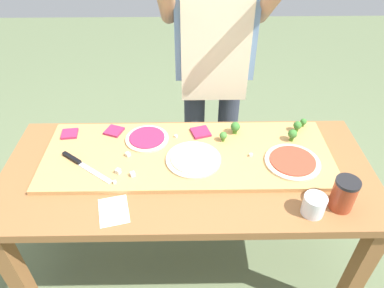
# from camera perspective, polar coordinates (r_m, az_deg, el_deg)

# --- Properties ---
(ground_plane) EXTENTS (8.00, 8.00, 0.00)m
(ground_plane) POSITION_cam_1_polar(r_m,az_deg,el_deg) (2.13, -0.58, -18.67)
(ground_plane) COLOR #60704C
(prep_table) EXTENTS (1.62, 0.70, 0.74)m
(prep_table) POSITION_cam_1_polar(r_m,az_deg,el_deg) (1.63, -0.72, -6.69)
(prep_table) COLOR brown
(prep_table) RESTS_ON ground
(cutting_board) EXTENTS (1.29, 0.46, 0.02)m
(cutting_board) POSITION_cam_1_polar(r_m,az_deg,el_deg) (1.61, -0.75, -1.71)
(cutting_board) COLOR tan
(cutting_board) RESTS_ON prep_table
(chefs_knife) EXTENTS (0.25, 0.20, 0.02)m
(chefs_knife) POSITION_cam_1_polar(r_m,az_deg,el_deg) (1.62, -17.72, -2.94)
(chefs_knife) COLOR #B7BABF
(chefs_knife) RESTS_ON cutting_board
(pizza_whole_tomato_red) EXTENTS (0.24, 0.24, 0.02)m
(pizza_whole_tomato_red) POSITION_cam_1_polar(r_m,az_deg,el_deg) (1.61, 15.82, -2.73)
(pizza_whole_tomato_red) COLOR beige
(pizza_whole_tomato_red) RESTS_ON cutting_board
(pizza_whole_beet_magenta) EXTENTS (0.20, 0.20, 0.02)m
(pizza_whole_beet_magenta) POSITION_cam_1_polar(r_m,az_deg,el_deg) (1.68, -7.33, 0.91)
(pizza_whole_beet_magenta) COLOR beige
(pizza_whole_beet_magenta) RESTS_ON cutting_board
(pizza_whole_cheese_artichoke) EXTENTS (0.24, 0.24, 0.02)m
(pizza_whole_cheese_artichoke) POSITION_cam_1_polar(r_m,az_deg,el_deg) (1.56, 0.14, -2.43)
(pizza_whole_cheese_artichoke) COLOR beige
(pizza_whole_cheese_artichoke) RESTS_ON cutting_board
(pizza_slice_near_right) EXTENTS (0.08, 0.08, 0.01)m
(pizza_slice_near_right) POSITION_cam_1_polar(r_m,az_deg,el_deg) (1.80, -19.18, 1.57)
(pizza_slice_near_right) COLOR #9E234C
(pizza_slice_near_right) RESTS_ON cutting_board
(pizza_slice_near_left) EXTENTS (0.10, 0.10, 0.01)m
(pizza_slice_near_left) POSITION_cam_1_polar(r_m,az_deg,el_deg) (1.76, -12.53, 2.06)
(pizza_slice_near_left) COLOR #9E234C
(pizza_slice_near_left) RESTS_ON cutting_board
(pizza_slice_far_left) EXTENTS (0.10, 0.10, 0.01)m
(pizza_slice_far_left) POSITION_cam_1_polar(r_m,az_deg,el_deg) (1.71, 1.33, 1.92)
(pizza_slice_far_left) COLOR #9E234C
(pizza_slice_far_left) RESTS_ON cutting_board
(broccoli_floret_back_mid) EXTENTS (0.04, 0.04, 0.05)m
(broccoli_floret_back_mid) POSITION_cam_1_polar(r_m,az_deg,el_deg) (1.65, 4.99, 1.32)
(broccoli_floret_back_mid) COLOR #487A23
(broccoli_floret_back_mid) RESTS_ON cutting_board
(broccoli_floret_center_left) EXTENTS (0.03, 0.03, 0.04)m
(broccoli_floret_center_left) POSITION_cam_1_polar(r_m,az_deg,el_deg) (1.83, 17.45, 3.42)
(broccoli_floret_center_left) COLOR #3F7220
(broccoli_floret_center_left) RESTS_ON cutting_board
(broccoli_floret_back_right) EXTENTS (0.04, 0.04, 0.06)m
(broccoli_floret_back_right) POSITION_cam_1_polar(r_m,az_deg,el_deg) (1.71, 15.83, 1.51)
(broccoli_floret_back_right) COLOR #3F7220
(broccoli_floret_back_right) RESTS_ON cutting_board
(broccoli_floret_center_right) EXTENTS (0.05, 0.05, 0.06)m
(broccoli_floret_center_right) POSITION_cam_1_polar(r_m,az_deg,el_deg) (1.70, 6.92, 2.73)
(broccoli_floret_center_right) COLOR #3F7220
(broccoli_floret_center_right) RESTS_ON cutting_board
(broccoli_floret_front_mid) EXTENTS (0.04, 0.04, 0.05)m
(broccoli_floret_front_mid) POSITION_cam_1_polar(r_m,az_deg,el_deg) (1.78, 16.56, 2.86)
(broccoli_floret_front_mid) COLOR #3F7220
(broccoli_floret_front_mid) RESTS_ON cutting_board
(cheese_crumble_a) EXTENTS (0.02, 0.02, 0.01)m
(cheese_crumble_a) POSITION_cam_1_polar(r_m,az_deg,el_deg) (1.49, -12.42, -6.04)
(cheese_crumble_a) COLOR silver
(cheese_crumble_a) RESTS_ON cutting_board
(cheese_crumble_b) EXTENTS (0.03, 0.03, 0.02)m
(cheese_crumble_b) POSITION_cam_1_polar(r_m,az_deg,el_deg) (1.60, -10.38, -1.65)
(cheese_crumble_b) COLOR silver
(cheese_crumble_b) RESTS_ON cutting_board
(cheese_crumble_c) EXTENTS (0.03, 0.03, 0.02)m
(cheese_crumble_c) POSITION_cam_1_polar(r_m,az_deg,el_deg) (1.53, -11.90, -4.31)
(cheese_crumble_c) COLOR silver
(cheese_crumble_c) RESTS_ON cutting_board
(cheese_crumble_d) EXTENTS (0.02, 0.02, 0.02)m
(cheese_crumble_d) POSITION_cam_1_polar(r_m,az_deg,el_deg) (1.50, -9.62, -4.83)
(cheese_crumble_d) COLOR white
(cheese_crumble_d) RESTS_ON cutting_board
(cheese_crumble_e) EXTENTS (0.02, 0.02, 0.01)m
(cheese_crumble_e) POSITION_cam_1_polar(r_m,az_deg,el_deg) (1.69, -2.68, 1.27)
(cheese_crumble_e) COLOR white
(cheese_crumble_e) RESTS_ON cutting_board
(cheese_crumble_f) EXTENTS (0.01, 0.01, 0.01)m
(cheese_crumble_f) POSITION_cam_1_polar(r_m,az_deg,el_deg) (1.60, 9.40, -1.78)
(cheese_crumble_f) COLOR white
(cheese_crumble_f) RESTS_ON cutting_board
(flour_cup) EXTENTS (0.09, 0.09, 0.08)m
(flour_cup) POSITION_cam_1_polar(r_m,az_deg,el_deg) (1.43, 18.93, -9.44)
(flour_cup) COLOR white
(flour_cup) RESTS_ON prep_table
(sauce_jar) EXTENTS (0.09, 0.09, 0.14)m
(sauce_jar) POSITION_cam_1_polar(r_m,az_deg,el_deg) (1.47, 23.19, -7.43)
(sauce_jar) COLOR #99381E
(sauce_jar) RESTS_ON prep_table
(recipe_note) EXTENTS (0.14, 0.17, 0.00)m
(recipe_note) POSITION_cam_1_polar(r_m,az_deg,el_deg) (1.42, -12.60, -10.46)
(recipe_note) COLOR white
(recipe_note) RESTS_ON prep_table
(cook_center) EXTENTS (0.54, 0.39, 1.67)m
(cook_center) POSITION_cam_1_polar(r_m,az_deg,el_deg) (1.90, 3.50, 14.10)
(cook_center) COLOR #333847
(cook_center) RESTS_ON ground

